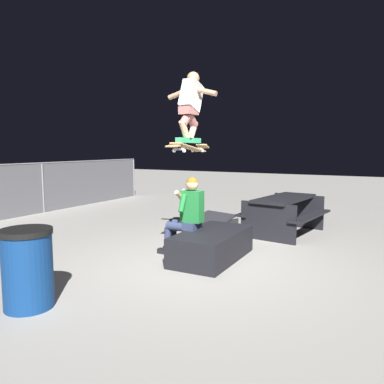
# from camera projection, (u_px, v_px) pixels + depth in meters

# --- Properties ---
(ground_plane) EXTENTS (40.00, 40.00, 0.00)m
(ground_plane) POSITION_uv_depth(u_px,v_px,m) (201.00, 263.00, 5.67)
(ground_plane) COLOR gray
(ledge_box_main) EXTENTS (1.57, 0.82, 0.44)m
(ledge_box_main) POSITION_uv_depth(u_px,v_px,m) (212.00, 245.00, 5.87)
(ledge_box_main) COLOR black
(ledge_box_main) RESTS_ON ground
(person_sitting_on_ledge) EXTENTS (0.59, 0.75, 1.28)m
(person_sitting_on_ledge) POSITION_uv_depth(u_px,v_px,m) (186.00, 213.00, 6.01)
(person_sitting_on_ledge) COLOR #2D3856
(person_sitting_on_ledge) RESTS_ON ground
(skateboard) EXTENTS (1.03, 0.25, 0.15)m
(skateboard) POSITION_uv_depth(u_px,v_px,m) (189.00, 148.00, 5.95)
(skateboard) COLOR #AD8451
(skater_airborne) EXTENTS (0.62, 0.89, 1.12)m
(skater_airborne) POSITION_uv_depth(u_px,v_px,m) (190.00, 104.00, 5.92)
(skater_airborne) COLOR #2D9E66
(kicker_ramp) EXTENTS (1.43, 1.18, 0.36)m
(kicker_ramp) POSITION_uv_depth(u_px,v_px,m) (204.00, 225.00, 8.19)
(kicker_ramp) COLOR #28282D
(kicker_ramp) RESTS_ON ground
(picnic_table_back) EXTENTS (1.88, 1.57, 0.75)m
(picnic_table_back) POSITION_uv_depth(u_px,v_px,m) (284.00, 209.00, 7.59)
(picnic_table_back) COLOR black
(picnic_table_back) RESTS_ON ground
(trash_bin) EXTENTS (0.55, 0.55, 0.87)m
(trash_bin) POSITION_uv_depth(u_px,v_px,m) (28.00, 268.00, 4.06)
(trash_bin) COLOR navy
(trash_bin) RESTS_ON ground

